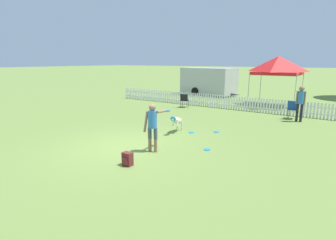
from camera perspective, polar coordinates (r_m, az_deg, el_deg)
ground_plane at (r=9.07m, az=-9.46°, el=-5.81°), size 240.00×240.00×0.00m
handler_person at (r=8.28m, az=-3.27°, el=-0.51°), size 0.46×1.01×1.55m
leaping_dog at (r=10.62m, az=1.97°, el=-0.17°), size 0.48×1.23×0.77m
frisbee_near_handler at (r=10.95m, az=10.50°, el=-2.54°), size 0.22×0.22×0.02m
frisbee_near_dog at (r=10.73m, az=5.16°, el=-2.69°), size 0.22×0.22×0.02m
frisbee_midfield at (r=8.77m, az=8.51°, el=-6.35°), size 0.22×0.22×0.02m
backpack_on_grass at (r=7.46m, az=-8.84°, el=-8.40°), size 0.28×0.23×0.38m
picket_fence at (r=16.31m, az=12.42°, el=3.83°), size 16.53×0.04×0.82m
folding_chair_blue_left at (r=14.45m, az=25.50°, el=2.37°), size 0.45×0.47×0.93m
folding_chair_center at (r=16.40m, az=3.61°, el=4.51°), size 0.59×0.60×0.85m
canopy_tent_main at (r=18.21m, az=22.84°, el=10.88°), size 2.73×2.73×3.15m
spectator_standing at (r=13.88m, az=26.90°, el=3.86°), size 0.41×0.27×1.71m
equipment_trailer at (r=22.69m, az=8.78°, el=8.44°), size 5.42×2.81×2.27m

